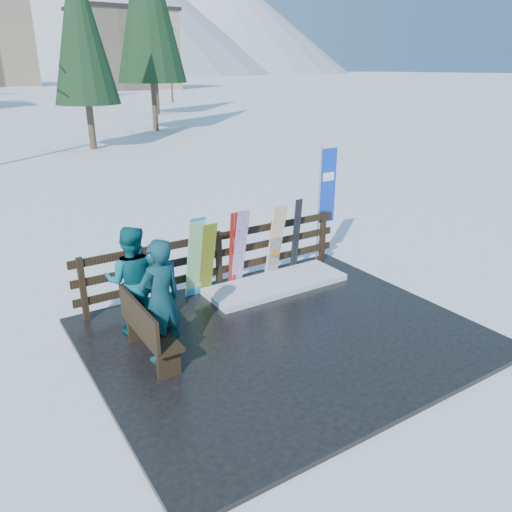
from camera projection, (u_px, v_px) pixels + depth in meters
ground at (284, 338)px, 8.20m from camera, size 700.00×700.00×0.00m
deck at (284, 336)px, 8.19m from camera, size 6.00×5.00×0.08m
fence at (219, 256)px, 9.68m from camera, size 5.60×0.10×1.15m
snow_patch at (276, 284)px, 9.89m from camera, size 2.85×1.00×0.12m
bench at (147, 328)px, 7.29m from camera, size 0.41×1.50×0.97m
snowboard_0 at (196, 258)px, 9.15m from camera, size 0.30×0.37×1.62m
snowboard_1 at (195, 260)px, 9.16m from camera, size 0.31×0.38×1.55m
snowboard_2 at (207, 259)px, 9.30m from camera, size 0.27×0.39×1.47m
snowboard_3 at (240, 249)px, 9.63m from camera, size 0.25×0.38×1.61m
snowboard_4 at (275, 244)px, 10.06m from camera, size 0.27×0.26×1.49m
snowboard_5 at (276, 242)px, 10.05m from camera, size 0.30×0.38×1.57m
ski_pair_a at (233, 250)px, 9.64m from camera, size 0.17×0.17×1.54m
ski_pair_b at (296, 236)px, 10.39m from camera, size 0.17×0.16×1.59m
rental_flag at (326, 190)px, 10.72m from camera, size 0.45×0.04×2.60m
person_front at (161, 301)px, 7.16m from camera, size 0.76×0.58×1.89m
person_back at (133, 281)px, 7.93m from camera, size 1.11×1.04×1.81m
trees at (6, 44)px, 45.08m from camera, size 42.28×68.66×13.72m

